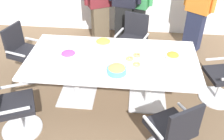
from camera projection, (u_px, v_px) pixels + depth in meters
The scene contains 16 objects.
ground_plane at pixel (112, 99), 4.06m from camera, with size 10.00×10.00×0.01m, color brown.
conference_table at pixel (112, 66), 3.69m from camera, with size 2.40×1.20×0.75m.
office_chair_0 at pixel (132, 43), 4.68m from camera, with size 0.69×0.69×0.91m.
office_chair_1 at pixel (25, 55), 4.34m from camera, with size 0.67×0.67×0.91m.
office_chair_2 at pixel (12, 109), 3.30m from camera, with size 0.71×0.71×0.91m.
office_chair_3 at pixel (172, 133), 2.96m from camera, with size 0.74×0.74×0.91m.
person_standing_0 at pixel (100, 2), 4.98m from camera, with size 0.58×0.39×1.71m.
person_standing_1 at pixel (125, 1), 4.75m from camera, with size 0.61×0.31×1.89m.
person_standing_2 at pixel (137, 3), 4.91m from camera, with size 0.61×0.34×1.73m.
person_standing_3 at pixel (198, 8), 4.81m from camera, with size 0.54×0.44×1.66m.
snack_bowl_candy_mix at pixel (68, 54), 3.62m from camera, with size 0.22×0.22×0.09m.
snack_bowl_chips_orange at pixel (173, 56), 3.56m from camera, with size 0.19×0.19×0.11m.
snack_bowl_cookies at pixel (117, 69), 3.31m from camera, with size 0.25×0.25×0.11m.
snack_bowl_chips_yellow at pixel (103, 43), 3.89m from camera, with size 0.24×0.24×0.10m.
donut_platter at pixel (138, 60), 3.55m from camera, with size 0.34×0.34×0.04m.
napkin_pile at pixel (162, 72), 3.32m from camera, with size 0.15×0.15×0.05m, color white.
Camera 1 is at (0.30, -3.02, 2.73)m, focal length 41.43 mm.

